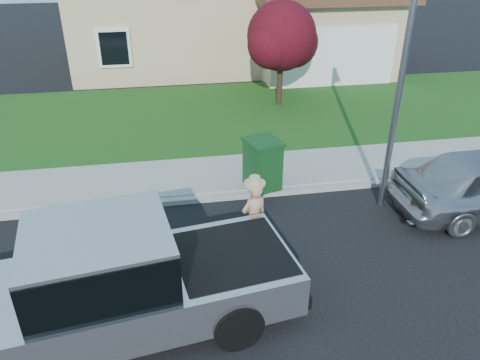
# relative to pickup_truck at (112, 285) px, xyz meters

# --- Properties ---
(ground) EXTENTS (80.00, 80.00, 0.00)m
(ground) POSITION_rel_pickup_truck_xyz_m (1.51, 0.87, -0.88)
(ground) COLOR black
(ground) RESTS_ON ground
(curb) EXTENTS (40.00, 0.20, 0.12)m
(curb) POSITION_rel_pickup_truck_xyz_m (2.51, 3.77, -0.82)
(curb) COLOR gray
(curb) RESTS_ON ground
(sidewalk) EXTENTS (40.00, 2.00, 0.15)m
(sidewalk) POSITION_rel_pickup_truck_xyz_m (2.51, 4.87, -0.81)
(sidewalk) COLOR gray
(sidewalk) RESTS_ON ground
(lawn) EXTENTS (40.00, 7.00, 0.10)m
(lawn) POSITION_rel_pickup_truck_xyz_m (2.51, 9.37, -0.83)
(lawn) COLOR #144513
(lawn) RESTS_ON ground
(pickup_truck) EXTENTS (5.99, 2.76, 1.90)m
(pickup_truck) POSITION_rel_pickup_truck_xyz_m (0.00, 0.00, 0.00)
(pickup_truck) COLOR black
(pickup_truck) RESTS_ON ground
(woman) EXTENTS (0.64, 0.54, 1.66)m
(woman) POSITION_rel_pickup_truck_xyz_m (2.54, 1.67, -0.10)
(woman) COLOR tan
(woman) RESTS_ON ground
(ornamental_tree) EXTENTS (2.61, 2.35, 3.58)m
(ornamental_tree) POSITION_rel_pickup_truck_xyz_m (5.19, 10.01, 1.50)
(ornamental_tree) COLOR black
(ornamental_tree) RESTS_ON lawn
(trash_bin) EXTENTS (0.95, 1.03, 1.21)m
(trash_bin) POSITION_rel_pickup_truck_xyz_m (3.21, 3.97, -0.12)
(trash_bin) COLOR #103D17
(trash_bin) RESTS_ON sidewalk
(street_lamp) EXTENTS (0.29, 0.74, 5.75)m
(street_lamp) POSITION_rel_pickup_truck_xyz_m (5.79, 2.80, 2.39)
(street_lamp) COLOR slate
(street_lamp) RESTS_ON ground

